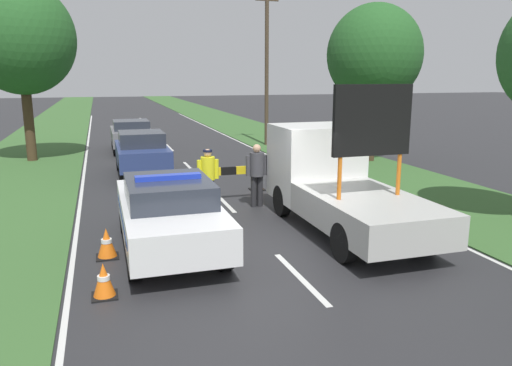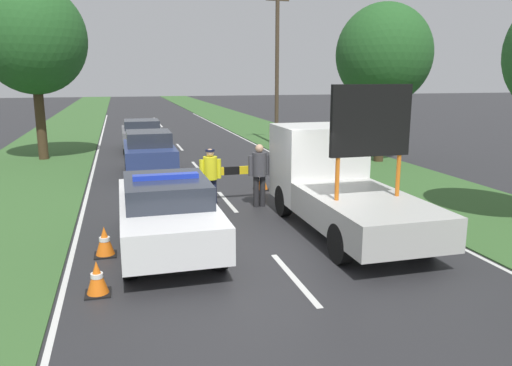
{
  "view_description": "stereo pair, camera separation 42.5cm",
  "coord_description": "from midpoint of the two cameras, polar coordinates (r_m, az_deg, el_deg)",
  "views": [
    {
      "loc": [
        -3.33,
        -9.97,
        3.63
      ],
      "look_at": [
        0.16,
        1.2,
        1.1
      ],
      "focal_mm": 35.0,
      "sensor_mm": 36.0,
      "label": 1
    },
    {
      "loc": [
        -2.92,
        -10.09,
        3.63
      ],
      "look_at": [
        0.16,
        1.2,
        1.1
      ],
      "focal_mm": 35.0,
      "sensor_mm": 36.0,
      "label": 2
    }
  ],
  "objects": [
    {
      "name": "traffic_cone_lane_edge",
      "position": [
        8.89,
        -18.35,
        -10.52
      ],
      "size": [
        0.43,
        0.43,
        0.59
      ],
      "color": "black",
      "rests_on": "ground"
    },
    {
      "name": "ground_plane",
      "position": [
        11.12,
        -0.05,
        -6.86
      ],
      "size": [
        160.0,
        160.0,
        0.0
      ],
      "primitive_type": "plane",
      "color": "#28282B"
    },
    {
      "name": "police_car",
      "position": [
        10.72,
        -11.08,
        -3.24
      ],
      "size": [
        1.92,
        4.88,
        1.64
      ],
      "rotation": [
        0.0,
        0.0,
        -0.06
      ],
      "color": "white",
      "rests_on": "ground"
    },
    {
      "name": "work_truck",
      "position": [
        12.24,
        8.12,
        0.26
      ],
      "size": [
        2.11,
        5.58,
        3.46
      ],
      "rotation": [
        0.0,
        0.0,
        3.18
      ],
      "color": "white",
      "rests_on": "ground"
    },
    {
      "name": "grass_verge_right",
      "position": [
        31.71,
        0.24,
        5.67
      ],
      "size": [
        4.55,
        120.0,
        0.03
      ],
      "color": "#38602D",
      "rests_on": "ground"
    },
    {
      "name": "pedestrian_civilian",
      "position": [
        13.9,
        -0.78,
        1.46
      ],
      "size": [
        0.64,
        0.4,
        1.77
      ],
      "rotation": [
        0.0,
        0.0,
        0.33
      ],
      "color": "#232326",
      "rests_on": "ground"
    },
    {
      "name": "traffic_cone_centre_front",
      "position": [
        14.01,
        -10.71,
        -1.81
      ],
      "size": [
        0.42,
        0.42,
        0.59
      ],
      "color": "black",
      "rests_on": "ground"
    },
    {
      "name": "traffic_cone_near_truck",
      "position": [
        10.67,
        -17.81,
        -6.56
      ],
      "size": [
        0.45,
        0.45,
        0.62
      ],
      "color": "black",
      "rests_on": "ground"
    },
    {
      "name": "traffic_cone_near_police",
      "position": [
        16.08,
        -0.64,
        0.33
      ],
      "size": [
        0.47,
        0.47,
        0.65
      ],
      "color": "black",
      "rests_on": "ground"
    },
    {
      "name": "police_officer",
      "position": [
        13.7,
        -6.39,
        1.06
      ],
      "size": [
        0.6,
        0.38,
        1.68
      ],
      "rotation": [
        0.0,
        0.0,
        2.74
      ],
      "color": "#191E38",
      "rests_on": "ground"
    },
    {
      "name": "queued_car_suv_grey",
      "position": [
        25.29,
        -14.52,
        5.39
      ],
      "size": [
        1.88,
        4.06,
        1.49
      ],
      "rotation": [
        0.0,
        0.0,
        3.14
      ],
      "color": "slate",
      "rests_on": "ground"
    },
    {
      "name": "traffic_cone_behind_barrier",
      "position": [
        16.22,
        2.87,
        0.44
      ],
      "size": [
        0.48,
        0.48,
        0.66
      ],
      "color": "black",
      "rests_on": "ground"
    },
    {
      "name": "grass_verge_left",
      "position": [
        30.42,
        -23.48,
        4.38
      ],
      "size": [
        4.55,
        120.0,
        0.03
      ],
      "color": "#38602D",
      "rests_on": "ground"
    },
    {
      "name": "roadside_tree_near_right",
      "position": [
        23.52,
        -25.77,
        14.62
      ],
      "size": [
        4.38,
        4.38,
        7.42
      ],
      "color": "#42301E",
      "rests_on": "ground"
    },
    {
      "name": "utility_pole",
      "position": [
        26.24,
        0.76,
        13.41
      ],
      "size": [
        1.2,
        0.2,
        8.13
      ],
      "color": "#473828",
      "rests_on": "ground"
    },
    {
      "name": "road_barrier",
      "position": [
        14.47,
        -4.9,
        1.07
      ],
      "size": [
        2.78,
        0.08,
        1.03
      ],
      "rotation": [
        0.0,
        0.0,
        -0.05
      ],
      "color": "black",
      "rests_on": "ground"
    },
    {
      "name": "lane_markings",
      "position": [
        21.88,
        -8.91,
        2.52
      ],
      "size": [
        8.15,
        53.5,
        0.01
      ],
      "color": "silver",
      "rests_on": "ground"
    },
    {
      "name": "roadside_tree_near_left",
      "position": [
        21.79,
        12.82,
        14.08
      ],
      "size": [
        3.92,
        3.92,
        6.53
      ],
      "color": "#42301E",
      "rests_on": "ground"
    },
    {
      "name": "queued_car_hatch_blue",
      "position": [
        18.99,
        -13.55,
        3.43
      ],
      "size": [
        1.79,
        3.98,
        1.61
      ],
      "rotation": [
        0.0,
        0.0,
        3.14
      ],
      "color": "navy",
      "rests_on": "ground"
    }
  ]
}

